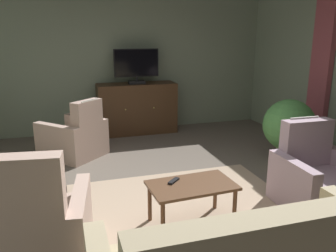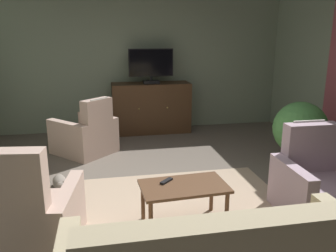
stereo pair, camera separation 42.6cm
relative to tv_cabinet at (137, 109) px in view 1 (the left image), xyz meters
The scene contains 13 objects.
ground_plane 3.09m from the tv_cabinet, 93.79° to the right, with size 6.64×7.29×0.04m, color #665B51.
wall_back 1.02m from the tv_cabinet, 119.99° to the left, with size 6.64×0.10×2.83m, color gray.
curtain_panel_far 3.54m from the tv_cabinet, 35.01° to the right, with size 0.10×0.44×2.38m, color #A34C56.
rug_central 3.26m from the tv_cabinet, 92.74° to the right, with size 2.60×1.88×0.01m, color tan.
tv_cabinet is the anchor object (origin of this frame).
television 0.89m from the tv_cabinet, 90.00° to the right, with size 0.88×0.20×0.68m.
coffee_table 3.68m from the tv_cabinet, 93.01° to the right, with size 0.92×0.58×0.47m.
tv_remote 3.58m from the tv_cabinet, 95.73° to the right, with size 0.17×0.05×0.02m, color black.
armchair_in_far_corner 3.94m from the tv_cabinet, 69.67° to the right, with size 0.91×0.84×1.00m.
armchair_beside_cabinet 1.70m from the tv_cabinet, 139.39° to the right, with size 1.20×1.20×0.99m.
armchair_near_window 4.23m from the tv_cabinet, 113.63° to the right, with size 0.96×1.01×1.12m.
potted_plant_small_fern_corner 3.05m from the tv_cabinet, 51.39° to the right, with size 0.80×0.80×1.01m.
cat 2.99m from the tv_cabinet, 122.27° to the right, with size 0.24×0.67×0.19m.
Camera 1 is at (-1.19, -3.73, 1.99)m, focal length 36.94 mm.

